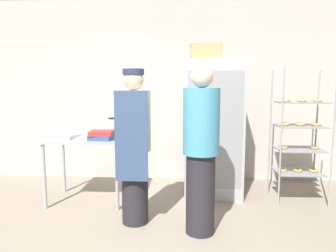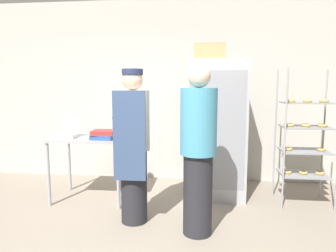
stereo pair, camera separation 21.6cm
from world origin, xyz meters
name	(u,v)px [view 2 (the right image)]	position (x,y,z in m)	size (l,w,h in m)	color
ground_plane	(146,245)	(0.00, 0.00, 0.00)	(14.00, 14.00, 0.00)	gray
back_wall	(170,91)	(0.00, 2.30, 1.47)	(6.40, 0.12, 2.95)	#B7B2A8
refrigerator	(216,130)	(0.73, 1.47, 0.95)	(0.79, 0.68, 1.90)	#9EA0A5
baking_rack	(305,138)	(1.87, 1.31, 0.88)	(0.66, 0.51, 1.77)	#93969B
prep_counter	(91,144)	(-0.97, 1.16, 0.76)	(1.01, 0.70, 0.87)	#9EA0A5
donut_box	(67,134)	(-1.25, 1.06, 0.91)	(0.26, 0.22, 0.27)	silver
blender_pitcher	(116,127)	(-0.66, 1.34, 0.98)	(0.14, 0.14, 0.25)	black
binder_stack	(104,135)	(-0.73, 0.99, 0.93)	(0.31, 0.28, 0.12)	#2D5193
cardboard_storage_box	(210,53)	(0.62, 1.54, 2.01)	(0.43, 0.29, 0.24)	#A87F51
person_baker	(133,144)	(-0.23, 0.51, 0.90)	(0.37, 0.38, 1.73)	#232328
person_customer	(198,150)	(0.49, 0.31, 0.90)	(0.37, 0.37, 1.75)	#232328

